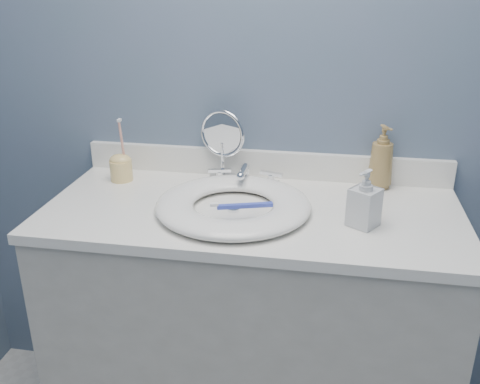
% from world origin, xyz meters
% --- Properties ---
extents(back_wall, '(2.20, 0.02, 2.40)m').
position_xyz_m(back_wall, '(0.00, 1.25, 1.20)').
color(back_wall, slate).
rests_on(back_wall, ground).
extents(vanity_cabinet, '(1.20, 0.55, 0.85)m').
position_xyz_m(vanity_cabinet, '(0.00, 0.97, 0.42)').
color(vanity_cabinet, beige).
rests_on(vanity_cabinet, ground).
extents(countertop, '(1.22, 0.57, 0.03)m').
position_xyz_m(countertop, '(0.00, 0.97, 0.86)').
color(countertop, white).
rests_on(countertop, vanity_cabinet).
extents(backsplash, '(1.22, 0.02, 0.09)m').
position_xyz_m(backsplash, '(0.00, 1.24, 0.93)').
color(backsplash, white).
rests_on(backsplash, countertop).
extents(basin, '(0.45, 0.45, 0.04)m').
position_xyz_m(basin, '(-0.05, 0.94, 0.90)').
color(basin, white).
rests_on(basin, countertop).
extents(drain, '(0.04, 0.04, 0.01)m').
position_xyz_m(drain, '(-0.05, 0.94, 0.88)').
color(drain, silver).
rests_on(drain, countertop).
extents(faucet, '(0.25, 0.13, 0.07)m').
position_xyz_m(faucet, '(-0.05, 1.14, 0.91)').
color(faucet, silver).
rests_on(faucet, countertop).
extents(makeup_mirror, '(0.16, 0.09, 0.24)m').
position_xyz_m(makeup_mirror, '(-0.13, 1.20, 1.01)').
color(makeup_mirror, silver).
rests_on(makeup_mirror, countertop).
extents(soap_bottle_amber, '(0.11, 0.11, 0.20)m').
position_xyz_m(soap_bottle_amber, '(0.38, 1.21, 0.98)').
color(soap_bottle_amber, olive).
rests_on(soap_bottle_amber, countertop).
extents(soap_bottle_clear, '(0.10, 0.10, 0.16)m').
position_xyz_m(soap_bottle_clear, '(0.32, 0.91, 0.96)').
color(soap_bottle_clear, silver).
rests_on(soap_bottle_clear, countertop).
extents(toothbrush_holder, '(0.07, 0.07, 0.21)m').
position_xyz_m(toothbrush_holder, '(-0.46, 1.12, 0.93)').
color(toothbrush_holder, '#EDCB76').
rests_on(toothbrush_holder, countertop).
extents(toothbrush_lying, '(0.17, 0.07, 0.02)m').
position_xyz_m(toothbrush_lying, '(-0.01, 0.89, 0.92)').
color(toothbrush_lying, '#3647BF').
rests_on(toothbrush_lying, basin).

